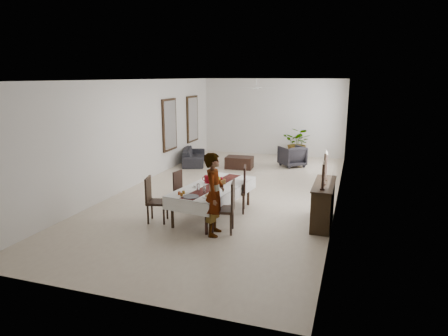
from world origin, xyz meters
TOP-DOWN VIEW (x-y plane):
  - floor at (0.00, 0.00)m, footprint 6.00×12.00m
  - ceiling at (0.00, 0.00)m, footprint 6.00×12.00m
  - wall_back at (0.00, 6.00)m, footprint 6.00×0.02m
  - wall_front at (0.00, -6.00)m, footprint 6.00×0.02m
  - wall_left at (-3.00, 0.00)m, footprint 0.02×12.00m
  - wall_right at (3.00, 0.00)m, footprint 0.02×12.00m
  - dining_table_top at (0.23, -2.04)m, footprint 1.31×2.47m
  - table_leg_fl at (-0.36, -3.08)m, footprint 0.08×0.08m
  - table_leg_fr at (0.49, -3.21)m, footprint 0.08×0.08m
  - table_leg_bl at (-0.04, -0.87)m, footprint 0.08×0.08m
  - table_leg_br at (0.82, -0.99)m, footprint 0.08×0.08m
  - tablecloth_top at (0.23, -2.04)m, footprint 1.51×2.67m
  - tablecloth_drape_left at (-0.34, -1.95)m, footprint 0.38×2.51m
  - tablecloth_drape_right at (0.80, -2.12)m, footprint 0.38×2.51m
  - tablecloth_drape_near at (0.05, -3.28)m, footprint 1.15×0.18m
  - tablecloth_drape_far at (0.41, -0.79)m, footprint 1.15×0.18m
  - table_runner at (0.23, -2.04)m, footprint 0.70×2.48m
  - red_pitcher at (0.01, -1.86)m, footprint 0.17×0.17m
  - pitcher_handle at (-0.07, -1.84)m, footprint 0.12×0.04m
  - wine_glass_near at (0.25, -2.69)m, footprint 0.07×0.07m
  - wine_glass_mid at (0.05, -2.56)m, footprint 0.07×0.07m
  - wine_glass_far at (0.28, -2.00)m, footprint 0.07×0.07m
  - teacup_right at (0.43, -2.66)m, footprint 0.09×0.09m
  - saucer_right at (0.43, -2.66)m, footprint 0.15×0.15m
  - teacup_left at (-0.11, -2.33)m, footprint 0.09×0.09m
  - saucer_left at (-0.11, -2.33)m, footprint 0.15×0.15m
  - plate_near_right at (0.42, -2.96)m, footprint 0.24×0.24m
  - bread_near_right at (0.42, -2.96)m, footprint 0.09×0.09m
  - plate_near_left at (-0.17, -2.72)m, footprint 0.24×0.24m
  - plate_far_left at (-0.00, -1.46)m, footprint 0.24×0.24m
  - serving_tray at (0.08, -3.06)m, footprint 0.35×0.35m
  - jam_jar_a at (-0.14, -3.05)m, footprint 0.06×0.06m
  - jam_jar_b at (-0.23, -2.98)m, footprint 0.06×0.06m
  - jam_jar_c at (-0.16, -2.89)m, footprint 0.06×0.06m
  - fruit_basket at (0.31, -1.80)m, footprint 0.29×0.29m
  - fruit_red at (0.35, -1.79)m, footprint 0.09×0.09m
  - fruit_green at (0.28, -1.77)m, footprint 0.08×0.08m
  - fruit_yellow at (0.31, -1.85)m, footprint 0.08×0.08m
  - chair_right_near_seat at (0.77, -2.95)m, footprint 0.56×0.56m
  - chair_right_near_leg_fl at (1.00, -3.10)m, footprint 0.06×0.06m
  - chair_right_near_leg_fr at (0.93, -2.72)m, footprint 0.06×0.06m
  - chair_right_near_leg_bl at (0.62, -3.18)m, footprint 0.06×0.06m
  - chair_right_near_leg_br at (0.54, -2.80)m, footprint 0.06×0.06m
  - chair_right_near_back at (0.99, -2.91)m, footprint 0.14×0.48m
  - chair_right_far_seat at (0.65, -1.59)m, footprint 0.59×0.59m
  - chair_right_far_leg_fl at (0.89, -1.74)m, footprint 0.06×0.06m
  - chair_right_far_leg_fr at (0.80, -1.35)m, footprint 0.06×0.06m
  - chair_right_far_leg_bl at (0.50, -1.83)m, footprint 0.06×0.06m
  - chair_right_far_leg_br at (0.41, -1.44)m, footprint 0.06×0.06m
  - chair_right_far_back at (0.87, -1.54)m, footprint 0.16×0.49m
  - chair_left_near_seat at (-0.85, -2.83)m, footprint 0.54×0.54m
  - chair_left_near_leg_fl at (-1.08, -2.70)m, footprint 0.05×0.05m
  - chair_left_near_leg_fr at (-0.99, -3.06)m, footprint 0.05×0.05m
  - chair_left_near_leg_bl at (-0.72, -2.61)m, footprint 0.05×0.05m
  - chair_left_near_leg_br at (-0.63, -2.96)m, footprint 0.05×0.05m
  - chair_left_near_back at (-1.05, -2.88)m, footprint 0.15×0.44m
  - chair_left_far_seat at (-0.71, -1.68)m, footprint 0.45×0.45m
  - chair_left_far_leg_fl at (-0.84, -1.49)m, footprint 0.05×0.05m
  - chair_left_far_leg_fr at (-0.89, -1.81)m, footprint 0.05×0.05m
  - chair_left_far_leg_bl at (-0.52, -1.54)m, footprint 0.05×0.05m
  - chair_left_far_leg_br at (-0.57, -1.86)m, footprint 0.05×0.05m
  - chair_left_far_back at (-0.89, -1.65)m, footprint 0.10×0.40m
  - woman at (0.65, -3.14)m, footprint 0.52×0.70m
  - sideboard_body at (2.78, -1.77)m, footprint 0.41×1.54m
  - sideboard_top at (2.78, -1.77)m, footprint 0.45×1.60m
  - candlestick_near_base at (2.78, -2.33)m, footprint 0.10×0.10m
  - candlestick_near_shaft at (2.78, -2.33)m, footprint 0.05×0.05m
  - candlestick_near_candle at (2.78, -2.33)m, footprint 0.04×0.04m
  - candlestick_mid_base at (2.78, -1.92)m, footprint 0.10×0.10m
  - candlestick_mid_shaft at (2.78, -1.92)m, footprint 0.05×0.05m
  - candlestick_mid_candle at (2.78, -1.92)m, footprint 0.04×0.04m
  - candlestick_far_base at (2.78, -1.51)m, footprint 0.10×0.10m
  - candlestick_far_shaft at (2.78, -1.51)m, footprint 0.05×0.05m
  - candlestick_far_candle at (2.78, -1.51)m, footprint 0.04×0.04m
  - sofa at (-2.49, 3.28)m, footprint 1.41×2.15m
  - armchair at (1.18, 3.96)m, footprint 1.17×1.18m
  - coffee_table at (-0.60, 3.04)m, footprint 1.00×0.70m
  - potted_plant at (1.17, 5.54)m, footprint 1.35×1.24m
  - mirror_frame_near at (-2.96, 2.20)m, footprint 0.06×1.05m
  - mirror_glass_near at (-2.92, 2.20)m, footprint 0.01×0.90m
  - mirror_frame_far at (-2.96, 4.30)m, footprint 0.06×1.05m
  - mirror_glass_far at (-2.92, 4.30)m, footprint 0.01×0.90m
  - fan_rod at (0.00, 3.00)m, footprint 0.04×0.04m
  - fan_hub at (0.00, 3.00)m, footprint 0.16×0.16m
  - fan_blade_n at (0.00, 3.35)m, footprint 0.10×0.55m
  - fan_blade_s at (0.00, 2.65)m, footprint 0.10×0.55m
  - fan_blade_e at (0.35, 3.00)m, footprint 0.55×0.10m
  - fan_blade_w at (-0.35, 3.00)m, footprint 0.55×0.10m

SIDE VIEW (x-z plane):
  - floor at x=0.00m, z-range 0.00..0.00m
  - chair_left_far_leg_fl at x=-0.84m, z-range 0.00..0.39m
  - chair_left_far_leg_fr at x=-0.89m, z-range 0.00..0.39m
  - chair_left_far_leg_bl at x=-0.52m, z-range 0.00..0.39m
  - chair_left_far_leg_br at x=-0.57m, z-range 0.00..0.39m
  - coffee_table at x=-0.60m, z-range 0.00..0.43m
  - chair_left_near_leg_fl at x=-1.08m, z-range 0.00..0.44m
  - chair_left_near_leg_fr at x=-0.99m, z-range 0.00..0.44m
  - chair_left_near_leg_bl at x=-0.72m, z-range 0.00..0.44m
  - chair_left_near_leg_br at x=-0.63m, z-range 0.00..0.44m
  - chair_right_near_leg_fl at x=1.00m, z-range 0.00..0.47m
  - chair_right_near_leg_fr at x=0.93m, z-range 0.00..0.47m
  - chair_right_near_leg_bl at x=0.62m, z-range 0.00..0.47m
  - chair_right_near_leg_br at x=0.54m, z-range 0.00..0.47m
  - chair_right_far_leg_fl at x=0.89m, z-range 0.00..0.48m
  - chair_right_far_leg_fr at x=0.80m, z-range 0.00..0.48m
  - chair_right_far_leg_bl at x=0.50m, z-range 0.00..0.48m
  - chair_right_far_leg_br at x=0.41m, z-range 0.00..0.48m
  - sofa at x=-2.49m, z-range 0.00..0.58m
  - table_leg_fl at x=-0.36m, z-range 0.00..0.69m
  - table_leg_fr at x=0.49m, z-range 0.00..0.69m
  - table_leg_bl at x=-0.04m, z-range 0.00..0.69m
  - table_leg_br at x=0.82m, z-range 0.00..0.69m
  - armchair at x=1.18m, z-range 0.00..0.77m
  - chair_left_far_seat at x=-0.71m, z-range 0.39..0.44m
  - sideboard_body at x=2.78m, z-range 0.00..0.93m
  - chair_left_near_seat at x=-0.85m, z-range 0.44..0.49m
  - chair_right_near_seat at x=0.77m, z-range 0.47..0.53m
  - chair_right_far_seat at x=0.65m, z-range 0.49..0.54m
  - tablecloth_drape_left at x=-0.34m, z-range 0.45..0.75m
  - tablecloth_drape_right at x=0.80m, z-range 0.45..0.75m
  - tablecloth_drape_near at x=0.05m, z-range 0.45..0.75m
  - tablecloth_drape_far at x=0.41m, z-range 0.45..0.75m
  - potted_plant at x=1.17m, z-range 0.00..1.27m
  - chair_left_far_back at x=-0.89m, z-range 0.43..0.94m
  - dining_table_top at x=0.23m, z-range 0.69..0.74m
  - tablecloth_top at x=0.23m, z-range 0.73..0.75m
  - table_runner at x=0.23m, z-range 0.75..0.75m
  - saucer_right at x=0.43m, z-range 0.75..0.76m
  - saucer_left at x=-0.11m, z-range 0.75..0.76m
  - plate_near_right at x=0.42m, z-range 0.75..0.76m
  - plate_near_left at x=-0.17m, z-range 0.75..0.76m
  - plate_far_left at x=0.00m, z-range 0.75..0.76m
  - serving_tray at x=0.08m, z-range 0.75..0.77m
  - chair_left_near_back at x=-1.05m, z-range 0.49..1.06m
  - teacup_right at x=0.43m, z-range 0.75..0.81m
  - teacup_left at x=-0.11m, z-range 0.75..0.81m
  - bread_near_right at x=0.42m, z-range 0.74..0.83m
  - jam_jar_a at x=-0.14m, z-range 0.75..0.82m
  - jam_jar_b at x=-0.23m, z-range 0.75..0.82m
  - jam_jar_c at x=-0.16m, z-range 0.75..0.82m
  - fruit_basket at x=0.31m, z-range 0.75..0.84m
  - chair_right_near_back at x=0.99m, z-range 0.52..1.13m
  - wine_glass_near at x=0.25m, z-range 0.75..0.91m
  - wine_glass_mid at x=0.05m, z-range 0.75..0.91m
  - wine_glass_far at x=0.28m, z-range 0.75..0.91m
  - red_pitcher at x=0.01m, z-range 0.75..0.94m
  - pitcher_handle at x=-0.07m, z-range 0.79..0.90m
  - chair_right_far_back at x=0.87m, z-range 0.54..1.16m
  - fruit_red at x=0.35m, z-range 0.83..0.91m
  - fruit_green at x=0.28m, z-range 0.83..0.91m
  - fruit_yellow at x=0.31m, z-range 0.83..0.91m
  - woman at x=0.65m, z-range 0.00..1.77m
  - sideboard_top at x=2.78m, z-range 0.93..0.96m
  - candlestick_near_base at x=2.78m, z-range 0.96..0.99m
  - candlestick_mid_base at x=2.78m, z-range 0.96..0.99m
  - candlestick_far_base at x=2.78m, z-range 0.96..0.99m
  - candlestick_near_shaft at x=2.78m, z-range 0.99..1.50m
  - candlestick_far_shaft at x=2.78m, z-range 0.99..1.55m
  - candlestick_mid_shaft at x=2.78m, z-range 0.99..1.66m
  - candlestick_near_candle at x=2.78m, z-range 1.50..1.58m
  - candlestick_far_candle at x=2.78m, z-range 1.55..1.64m
  - wall_back at x=0.00m, z-range 0.00..3.20m
  - wall_front at x=0.00m, z-range 0.00..3.20m
  - wall_left at x=-3.00m, z-range 0.00..3.20m
  - wall_right at x=3.00m, z-range 0.00..3.20m
  - mirror_frame_near at x=-2.96m, z-range 0.67..2.53m
  - mirror_glass_near at x=-2.92m, z-range 0.75..2.45m
  - mirror_frame_far at x=-2.96m, z-range 0.67..2.53m
  - mirror_glass_far at x=-2.92m, z-range 0.75..2.45m
  - candlestick_mid_candle at x=2.78m, z-range 1.66..1.74m
  - fan_hub at x=0.00m, z-range 2.86..2.94m
  - fan_blade_n at x=0.00m, z-range 2.89..2.91m
  - fan_blade_s at x=0.00m, z-range 2.89..2.91m
  - fan_blade_e at x=0.35m, z-range 2.89..2.91m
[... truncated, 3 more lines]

